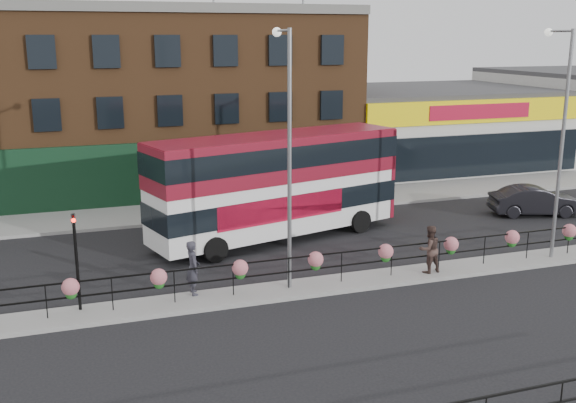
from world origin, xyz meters
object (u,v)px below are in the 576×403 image
object	(u,v)px
pedestrian_b	(429,249)
lamp_column_east	(560,125)
double_decker_bus	(277,176)
lamp_column_west	(287,138)
car	(535,201)
pedestrian_a	(193,268)

from	to	relation	value
pedestrian_b	lamp_column_east	world-z (taller)	lamp_column_east
pedestrian_b	lamp_column_east	bearing A→B (deg)	177.38
double_decker_bus	pedestrian_b	world-z (taller)	double_decker_bus
double_decker_bus	lamp_column_west	size ratio (longest dim) A/B	1.33
lamp_column_east	lamp_column_west	bearing A→B (deg)	178.51
lamp_column_east	car	bearing A→B (deg)	55.40
double_decker_bus	car	size ratio (longest dim) A/B	2.52
car	pedestrian_b	distance (m)	11.35
double_decker_bus	pedestrian_b	xyz separation A→B (m)	(3.87, -6.37, -1.80)
pedestrian_a	lamp_column_west	xyz separation A→B (m)	(3.33, -0.19, 4.32)
double_decker_bus	pedestrian_b	size ratio (longest dim) A/B	6.53
car	pedestrian_b	size ratio (longest dim) A/B	2.60
pedestrian_b	lamp_column_west	distance (m)	6.97
car	pedestrian_b	xyz separation A→B (m)	(-9.61, -6.04, 0.32)
pedestrian_a	car	bearing A→B (deg)	-75.72
car	lamp_column_west	xyz separation A→B (m)	(-15.02, -5.54, 4.69)
pedestrian_b	lamp_column_east	xyz separation A→B (m)	(5.59, 0.21, 4.37)
pedestrian_a	lamp_column_west	bearing A→B (deg)	-95.32
lamp_column_west	lamp_column_east	distance (m)	11.00
pedestrian_a	lamp_column_east	xyz separation A→B (m)	(14.33, -0.48, 4.32)
lamp_column_west	lamp_column_east	xyz separation A→B (m)	(11.00, -0.29, 0.00)
double_decker_bus	lamp_column_east	size ratio (longest dim) A/B	1.33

